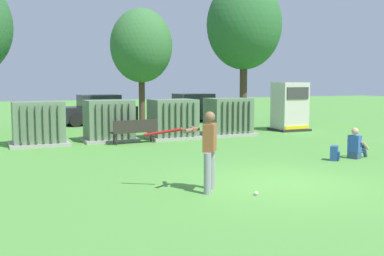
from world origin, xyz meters
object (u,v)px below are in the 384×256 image
at_px(batter, 207,147).
at_px(seated_spectator, 356,146).
at_px(transformer_mid_east, 173,119).
at_px(parked_car_leftmost, 97,111).
at_px(transformer_east, 228,117).
at_px(park_bench, 135,130).
at_px(transformer_west, 38,124).
at_px(sports_ball, 256,193).
at_px(transformer_mid_west, 109,121).
at_px(backpack, 335,153).
at_px(generator_enclosure, 290,107).
at_px(parked_car_left_of_center, 192,108).

relative_size(batter, seated_spectator, 1.81).
height_order(transformer_mid_east, parked_car_leftmost, same).
xyz_separation_m(transformer_east, park_bench, (-4.57, -1.08, -0.25)).
height_order(transformer_west, sports_ball, transformer_west).
xyz_separation_m(transformer_mid_west, backpack, (5.15, -7.18, -0.57)).
xyz_separation_m(transformer_west, batter, (2.65, -8.99, 0.19)).
bearing_deg(batter, seated_spectator, 18.74).
xyz_separation_m(generator_enclosure, backpack, (-3.70, -7.54, -0.92)).
distance_m(park_bench, sports_ball, 8.70).
distance_m(batter, backpack, 5.61).
distance_m(sports_ball, seated_spectator, 5.98).
bearing_deg(parked_car_left_of_center, transformer_mid_east, -118.94).
height_order(transformer_east, park_bench, transformer_east).
relative_size(generator_enclosure, batter, 1.32).
xyz_separation_m(park_bench, parked_car_left_of_center, (5.83, 8.03, 0.22)).
bearing_deg(generator_enclosure, transformer_mid_east, -174.05).
bearing_deg(seated_spectator, backpack, -175.81).
xyz_separation_m(transformer_west, generator_enclosure, (11.54, 0.54, 0.35)).
relative_size(park_bench, parked_car_leftmost, 0.43).
relative_size(generator_enclosure, sports_ball, 25.56).
relative_size(transformer_mid_east, sports_ball, 23.33).
bearing_deg(transformer_mid_west, generator_enclosure, 2.31).
height_order(transformer_mid_east, sports_ball, transformer_mid_east).
height_order(transformer_west, transformer_east, same).
bearing_deg(batter, park_bench, 84.69).
bearing_deg(sports_ball, batter, 137.61).
bearing_deg(batter, transformer_west, 106.41).
bearing_deg(transformer_west, generator_enclosure, 2.70).
bearing_deg(transformer_mid_east, transformer_east, 3.33).
bearing_deg(park_bench, transformer_east, 13.25).
height_order(seated_spectator, parked_car_left_of_center, parked_car_left_of_center).
bearing_deg(generator_enclosure, batter, -133.00).
relative_size(transformer_mid_east, generator_enclosure, 0.91).
bearing_deg(transformer_mid_west, backpack, -54.36).
bearing_deg(parked_car_leftmost, seated_spectator, -70.54).
bearing_deg(generator_enclosure, park_bench, -169.08).
bearing_deg(generator_enclosure, transformer_mid_west, -177.69).
height_order(parked_car_leftmost, parked_car_left_of_center, same).
height_order(transformer_east, parked_car_leftmost, same).
bearing_deg(parked_car_left_of_center, sports_ball, -109.06).
bearing_deg(backpack, transformer_west, 138.25).
bearing_deg(park_bench, batter, -95.31).
bearing_deg(transformer_mid_east, transformer_west, 178.83).
bearing_deg(sports_ball, seated_spectator, 27.83).
bearing_deg(backpack, batter, -158.96).
xyz_separation_m(park_bench, parked_car_leftmost, (0.32, 8.29, 0.22)).
xyz_separation_m(transformer_mid_west, generator_enclosure, (8.85, 0.36, 0.35)).
distance_m(transformer_mid_west, park_bench, 1.43).
height_order(transformer_mid_east, batter, batter).
distance_m(transformer_west, park_bench, 3.55).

